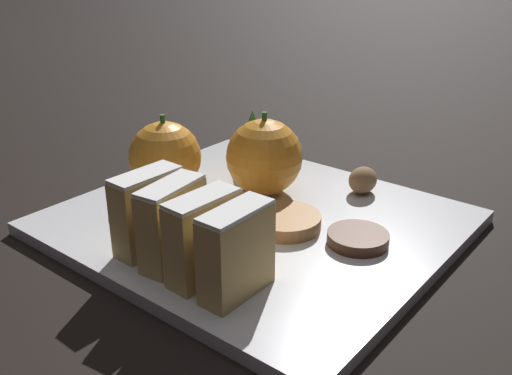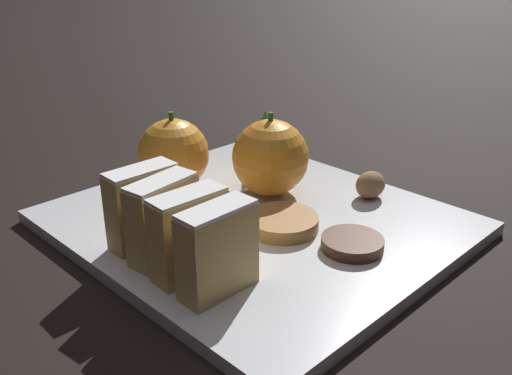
% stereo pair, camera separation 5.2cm
% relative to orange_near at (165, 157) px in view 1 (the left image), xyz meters
% --- Properties ---
extents(ground_plane, '(6.00, 6.00, 0.00)m').
position_rel_orange_near_xyz_m(ground_plane, '(0.01, -0.11, -0.05)').
color(ground_plane, black).
extents(serving_platter, '(0.31, 0.34, 0.01)m').
position_rel_orange_near_xyz_m(serving_platter, '(0.01, -0.11, -0.04)').
color(serving_platter, silver).
rests_on(serving_platter, ground_plane).
extents(stollen_slice_front, '(0.06, 0.03, 0.07)m').
position_rel_orange_near_xyz_m(stollen_slice_front, '(-0.10, -0.18, -0.00)').
color(stollen_slice_front, tan).
rests_on(stollen_slice_front, serving_platter).
extents(stollen_slice_second, '(0.06, 0.03, 0.07)m').
position_rel_orange_near_xyz_m(stollen_slice_second, '(-0.10, -0.14, -0.00)').
color(stollen_slice_second, tan).
rests_on(stollen_slice_second, serving_platter).
extents(stollen_slice_third, '(0.06, 0.03, 0.07)m').
position_rel_orange_near_xyz_m(stollen_slice_third, '(-0.09, -0.11, -0.00)').
color(stollen_slice_third, tan).
rests_on(stollen_slice_third, serving_platter).
extents(stollen_slice_fourth, '(0.06, 0.03, 0.07)m').
position_rel_orange_near_xyz_m(stollen_slice_fourth, '(-0.09, -0.08, -0.00)').
color(stollen_slice_fourth, tan).
rests_on(stollen_slice_fourth, serving_platter).
extents(orange_near, '(0.07, 0.07, 0.08)m').
position_rel_orange_near_xyz_m(orange_near, '(0.00, 0.00, 0.00)').
color(orange_near, orange).
rests_on(orange_near, serving_platter).
extents(orange_far, '(0.08, 0.08, 0.09)m').
position_rel_orange_near_xyz_m(orange_far, '(0.06, -0.08, 0.00)').
color(orange_far, orange).
rests_on(orange_far, serving_platter).
extents(walnut, '(0.03, 0.03, 0.03)m').
position_rel_orange_near_xyz_m(walnut, '(0.12, -0.16, -0.02)').
color(walnut, '#8E6B47').
rests_on(walnut, serving_platter).
extents(chocolate_cookie, '(0.05, 0.05, 0.01)m').
position_rel_orange_near_xyz_m(chocolate_cookie, '(0.03, -0.21, -0.03)').
color(chocolate_cookie, '#472819').
rests_on(chocolate_cookie, serving_platter).
extents(gingerbread_cookie, '(0.06, 0.06, 0.01)m').
position_rel_orange_near_xyz_m(gingerbread_cookie, '(0.01, -0.14, -0.03)').
color(gingerbread_cookie, '#A3703D').
rests_on(gingerbread_cookie, serving_platter).
extents(evergreen_sprig, '(0.05, 0.05, 0.07)m').
position_rel_orange_near_xyz_m(evergreen_sprig, '(0.11, -0.03, -0.00)').
color(evergreen_sprig, '#2D7538').
rests_on(evergreen_sprig, serving_platter).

